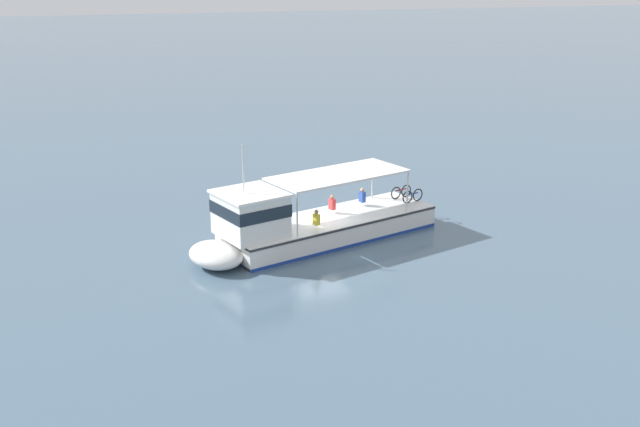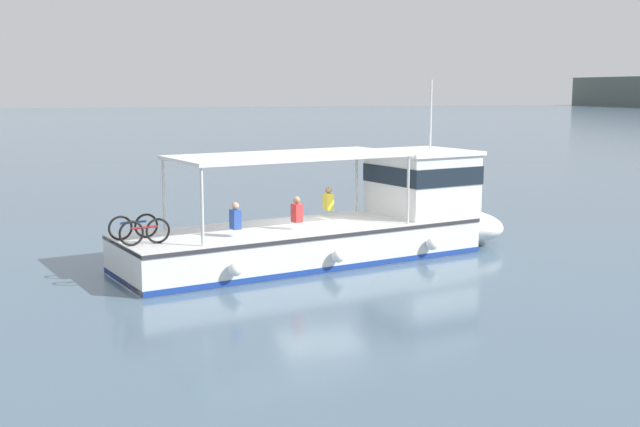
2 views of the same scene
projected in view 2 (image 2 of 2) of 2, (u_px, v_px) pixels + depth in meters
The scene contains 2 objects.
ground_plane at pixel (320, 261), 23.52m from camera, with size 400.00×400.00×0.00m, color slate.
ferry_main at pixel (349, 223), 24.09m from camera, with size 6.54×13.06×5.32m.
Camera 2 is at (22.23, -5.95, 5.04)m, focal length 44.80 mm.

